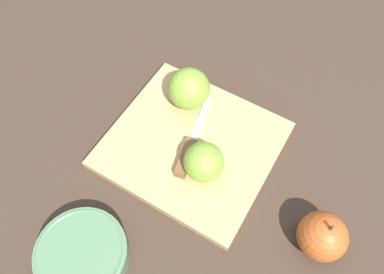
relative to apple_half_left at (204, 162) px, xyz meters
The scene contains 7 objects.
ground_plane 0.08m from the apple_half_left, 34.07° to the right, with size 4.00×4.00×0.00m, color #38281E.
cutting_board 0.08m from the apple_half_left, 34.07° to the right, with size 0.33×0.31×0.02m.
apple_half_left is the anchor object (origin of this frame).
apple_half_right 0.16m from the apple_half_left, 43.33° to the right, with size 0.08×0.08×0.08m.
knife 0.05m from the apple_half_left, 12.73° to the right, with size 0.08×0.18×0.02m.
apple_whole 0.22m from the apple_half_left, behind, with size 0.08×0.08×0.09m.
bowl 0.25m from the apple_half_left, 74.29° to the left, with size 0.15×0.15×0.04m.
Camera 1 is at (-0.21, 0.28, 0.63)m, focal length 35.00 mm.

